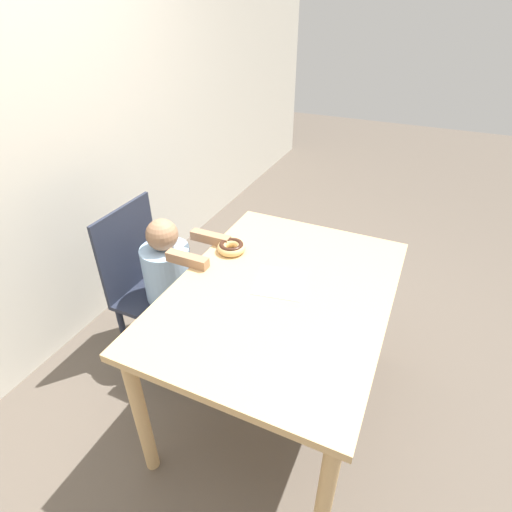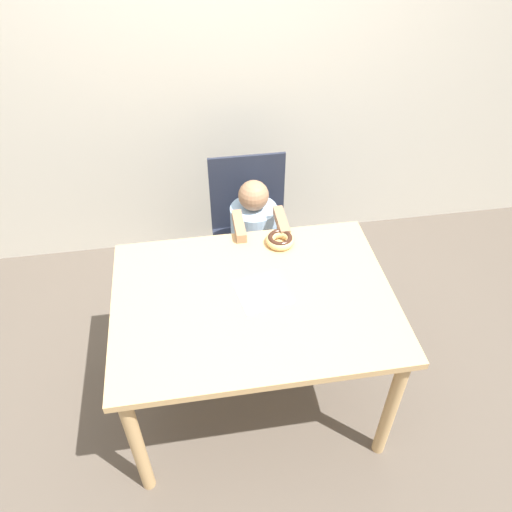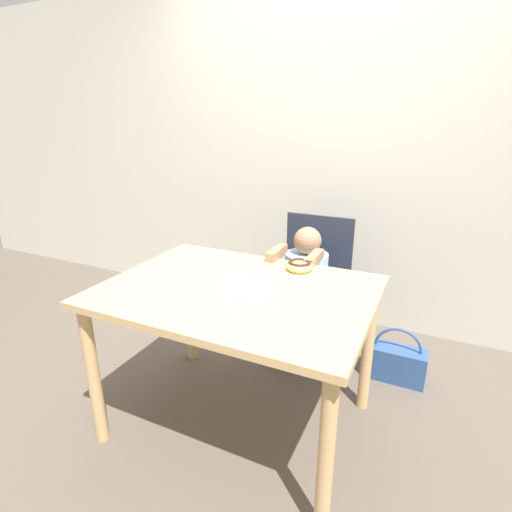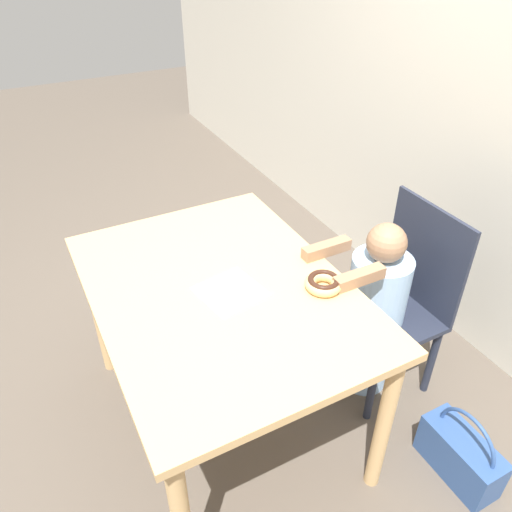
{
  "view_description": "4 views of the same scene",
  "coord_description": "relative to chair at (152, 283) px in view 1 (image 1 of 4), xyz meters",
  "views": [
    {
      "loc": [
        -1.3,
        -0.47,
        1.86
      ],
      "look_at": [
        0.03,
        0.14,
        0.89
      ],
      "focal_mm": 28.0,
      "sensor_mm": 36.0,
      "label": 1
    },
    {
      "loc": [
        -0.23,
        -1.5,
        2.38
      ],
      "look_at": [
        0.03,
        0.14,
        0.89
      ],
      "focal_mm": 35.0,
      "sensor_mm": 36.0,
      "label": 2
    },
    {
      "loc": [
        0.81,
        -1.51,
        1.53
      ],
      "look_at": [
        0.03,
        0.14,
        0.89
      ],
      "focal_mm": 28.0,
      "sensor_mm": 36.0,
      "label": 3
    },
    {
      "loc": [
        1.37,
        -0.56,
        1.95
      ],
      "look_at": [
        0.03,
        0.14,
        0.89
      ],
      "focal_mm": 35.0,
      "sensor_mm": 36.0,
      "label": 4
    }
  ],
  "objects": [
    {
      "name": "handbag",
      "position": [
        0.58,
        -0.09,
        -0.35
      ],
      "size": [
        0.35,
        0.15,
        0.35
      ],
      "color": "#2D4C84",
      "rests_on": "ground_plane"
    },
    {
      "name": "napkin",
      "position": [
        -0.07,
        -0.8,
        0.3
      ],
      "size": [
        0.25,
        0.25,
        0.0
      ],
      "color": "white",
      "rests_on": "dining_table"
    },
    {
      "name": "donut",
      "position": [
        0.08,
        -0.49,
        0.33
      ],
      "size": [
        0.14,
        0.14,
        0.05
      ],
      "color": "#DBB270",
      "rests_on": "dining_table"
    },
    {
      "name": "child_figure",
      "position": [
        0.0,
        -0.13,
        -0.02
      ],
      "size": [
        0.27,
        0.46,
        0.9
      ],
      "color": "#99BCE0",
      "rests_on": "ground_plane"
    },
    {
      "name": "dining_table",
      "position": [
        -0.11,
        -0.83,
        0.2
      ],
      "size": [
        1.25,
        0.92,
        0.77
      ],
      "color": "tan",
      "rests_on": "ground_plane"
    },
    {
      "name": "ground_plane",
      "position": [
        -0.11,
        -0.83,
        -0.47
      ],
      "size": [
        12.0,
        12.0,
        0.0
      ],
      "primitive_type": "plane",
      "color": "brown"
    },
    {
      "name": "wall_back",
      "position": [
        -0.11,
        0.57,
        0.78
      ],
      "size": [
        8.0,
        0.05,
        2.5
      ],
      "color": "beige",
      "rests_on": "ground_plane"
    },
    {
      "name": "chair",
      "position": [
        0.0,
        0.0,
        0.0
      ],
      "size": [
        0.45,
        0.42,
        0.92
      ],
      "color": "#232838",
      "rests_on": "ground_plane"
    }
  ]
}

